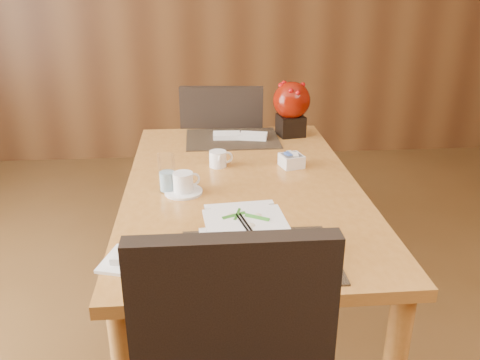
{
  "coord_description": "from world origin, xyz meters",
  "views": [
    {
      "loc": [
        -0.16,
        -1.22,
        1.53
      ],
      "look_at": [
        -0.03,
        0.35,
        0.87
      ],
      "focal_mm": 38.0,
      "sensor_mm": 36.0,
      "label": 1
    }
  ],
  "objects": [
    {
      "name": "dining_table",
      "position": [
        0.0,
        0.6,
        0.65
      ],
      "size": [
        0.9,
        1.5,
        0.75
      ],
      "color": "#BC7A34",
      "rests_on": "ground"
    },
    {
      "name": "placemat_near",
      "position": [
        0.0,
        0.05,
        0.75
      ],
      "size": [
        0.45,
        0.33,
        0.01
      ],
      "primitive_type": "cube",
      "color": "black",
      "rests_on": "dining_table"
    },
    {
      "name": "placemat_far",
      "position": [
        0.0,
        1.15,
        0.75
      ],
      "size": [
        0.45,
        0.33,
        0.01
      ],
      "primitive_type": "cube",
      "color": "black",
      "rests_on": "dining_table"
    },
    {
      "name": "soup_setting",
      "position": [
        -0.04,
        0.1,
        0.8
      ],
      "size": [
        0.27,
        0.27,
        0.1
      ],
      "rotation": [
        0.0,
        0.0,
        0.08
      ],
      "color": "white",
      "rests_on": "dining_table"
    },
    {
      "name": "coffee_cup",
      "position": [
        -0.23,
        0.53,
        0.78
      ],
      "size": [
        0.14,
        0.14,
        0.08
      ],
      "rotation": [
        0.0,
        0.0,
        0.34
      ],
      "color": "white",
      "rests_on": "dining_table"
    },
    {
      "name": "water_glass",
      "position": [
        -0.29,
        0.55,
        0.82
      ],
      "size": [
        0.08,
        0.08,
        0.15
      ],
      "primitive_type": "cylinder",
      "rotation": [
        0.0,
        0.0,
        0.42
      ],
      "color": "silver",
      "rests_on": "dining_table"
    },
    {
      "name": "creamer_jug",
      "position": [
        -0.09,
        0.79,
        0.78
      ],
      "size": [
        0.11,
        0.11,
        0.07
      ],
      "primitive_type": null,
      "rotation": [
        0.0,
        0.0,
        0.18
      ],
      "color": "white",
      "rests_on": "dining_table"
    },
    {
      "name": "sugar_caddy",
      "position": [
        0.22,
        0.76,
        0.78
      ],
      "size": [
        0.11,
        0.11,
        0.05
      ],
      "primitive_type": "cube",
      "rotation": [
        0.0,
        0.0,
        0.27
      ],
      "color": "white",
      "rests_on": "dining_table"
    },
    {
      "name": "berry_decor",
      "position": [
        0.3,
        1.19,
        0.9
      ],
      "size": [
        0.18,
        0.18,
        0.27
      ],
      "rotation": [
        0.0,
        0.0,
        0.17
      ],
      "color": "black",
      "rests_on": "dining_table"
    },
    {
      "name": "napkins_far",
      "position": [
        0.05,
        1.15,
        0.77
      ],
      "size": [
        0.27,
        0.13,
        0.02
      ],
      "primitive_type": null,
      "rotation": [
        0.0,
        0.0,
        -0.15
      ],
      "color": "white",
      "rests_on": "dining_table"
    },
    {
      "name": "bread_plate",
      "position": [
        -0.37,
        0.05,
        0.76
      ],
      "size": [
        0.19,
        0.19,
        0.01
      ],
      "primitive_type": "cube",
      "rotation": [
        0.0,
        0.0,
        -0.29
      ],
      "color": "white",
      "rests_on": "dining_table"
    },
    {
      "name": "far_chair",
      "position": [
        -0.03,
        1.47,
        0.54
      ],
      "size": [
        0.49,
        0.5,
        0.97
      ],
      "rotation": [
        0.0,
        0.0,
        3.04
      ],
      "color": "black",
      "rests_on": "ground"
    }
  ]
}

